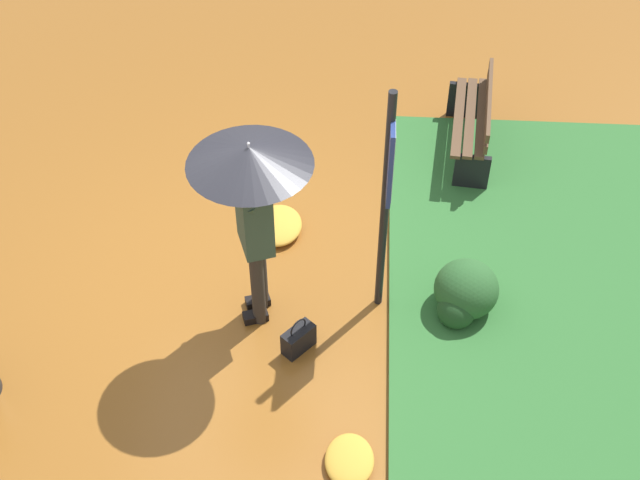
# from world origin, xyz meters

# --- Properties ---
(ground_plane) EXTENTS (18.00, 18.00, 0.00)m
(ground_plane) POSITION_xyz_m (0.00, 0.00, 0.00)
(ground_plane) COLOR brown
(grass_verge) EXTENTS (4.80, 4.00, 0.05)m
(grass_verge) POSITION_xyz_m (-0.37, 3.38, 0.03)
(grass_verge) COLOR #2D662D
(grass_verge) RESTS_ON ground_plane
(person_with_umbrella) EXTENTS (0.96, 0.96, 2.04)m
(person_with_umbrella) POSITION_xyz_m (0.27, 0.24, 1.55)
(person_with_umbrella) COLOR #2D2823
(person_with_umbrella) RESTS_ON ground_plane
(info_sign_post) EXTENTS (0.44, 0.07, 2.30)m
(info_sign_post) POSITION_xyz_m (0.01, 1.29, 1.44)
(info_sign_post) COLOR black
(info_sign_post) RESTS_ON ground_plane
(handbag) EXTENTS (0.32, 0.30, 0.37)m
(handbag) POSITION_xyz_m (0.59, 0.60, 0.13)
(handbag) COLOR black
(handbag) RESTS_ON ground_plane
(park_bench) EXTENTS (1.40, 0.51, 0.75)m
(park_bench) POSITION_xyz_m (-2.24, 2.25, 0.40)
(park_bench) COLOR black
(park_bench) RESTS_ON ground_plane
(shrub_cluster) EXTENTS (0.63, 0.57, 0.52)m
(shrub_cluster) POSITION_xyz_m (0.07, 2.03, 0.24)
(shrub_cluster) COLOR #285628
(shrub_cluster) RESTS_ON ground_plane
(leaf_pile_near_person) EXTENTS (0.48, 0.38, 0.11)m
(leaf_pile_near_person) POSITION_xyz_m (1.69, 1.08, 0.05)
(leaf_pile_near_person) COLOR gold
(leaf_pile_near_person) RESTS_ON ground_plane
(leaf_pile_by_bench) EXTENTS (0.59, 0.47, 0.13)m
(leaf_pile_by_bench) POSITION_xyz_m (-0.87, 0.28, 0.06)
(leaf_pile_by_bench) COLOR gold
(leaf_pile_by_bench) RESTS_ON ground_plane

